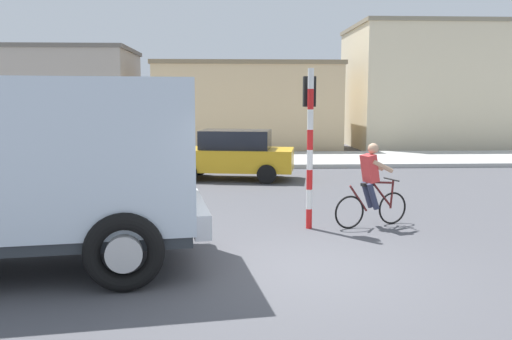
% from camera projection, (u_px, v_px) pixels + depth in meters
% --- Properties ---
extents(ground_plane, '(120.00, 120.00, 0.00)m').
position_uv_depth(ground_plane, '(300.00, 267.00, 8.33)').
color(ground_plane, '#4C4C51').
extents(sidewalk_far, '(80.00, 5.00, 0.16)m').
position_uv_depth(sidewalk_far, '(256.00, 159.00, 22.36)').
color(sidewalk_far, '#ADADA8').
rests_on(sidewalk_far, ground).
extents(truck_foreground, '(5.72, 3.41, 2.90)m').
position_uv_depth(truck_foreground, '(17.00, 162.00, 7.99)').
color(truck_foreground, silver).
rests_on(truck_foreground, ground).
extents(cyclist, '(1.64, 0.72, 1.72)m').
position_uv_depth(cyclist, '(372.00, 185.00, 10.86)').
color(cyclist, black).
rests_on(cyclist, ground).
extents(traffic_light_pole, '(0.24, 0.43, 3.20)m').
position_uv_depth(traffic_light_pole, '(310.00, 126.00, 10.63)').
color(traffic_light_pole, red).
rests_on(traffic_light_pole, ground).
extents(car_red_near, '(4.22, 2.35, 1.60)m').
position_uv_depth(car_red_near, '(232.00, 154.00, 17.29)').
color(car_red_near, gold).
rests_on(car_red_near, ground).
extents(pedestrian_near_kerb, '(0.34, 0.22, 1.62)m').
position_uv_depth(pedestrian_near_kerb, '(95.00, 151.00, 17.98)').
color(pedestrian_near_kerb, '#2D334C').
rests_on(pedestrian_near_kerb, ground).
extents(building_corner_left, '(10.31, 5.82, 5.15)m').
position_uv_depth(building_corner_left, '(34.00, 99.00, 27.53)').
color(building_corner_left, '#9E9389').
rests_on(building_corner_left, ground).
extents(building_mid_block, '(9.24, 5.20, 4.41)m').
position_uv_depth(building_mid_block, '(247.00, 106.00, 27.41)').
color(building_mid_block, '#D1B284').
rests_on(building_mid_block, ground).
extents(building_corner_right, '(7.98, 6.55, 6.47)m').
position_uv_depth(building_corner_right, '(424.00, 87.00, 28.87)').
color(building_corner_right, beige).
rests_on(building_corner_right, ground).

